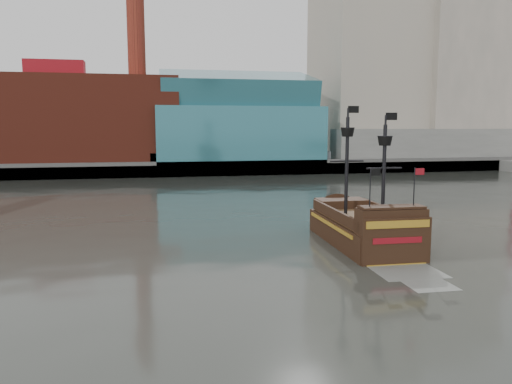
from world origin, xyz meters
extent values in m
plane|color=#292C27|center=(0.00, 0.00, 0.00)|extent=(400.00, 400.00, 0.00)
cube|color=slate|center=(0.00, 92.00, 1.00)|extent=(220.00, 60.00, 2.00)
cube|color=#4C4C49|center=(0.00, 62.50, 1.30)|extent=(220.00, 1.00, 2.60)
cube|color=maroon|center=(-22.00, 72.00, 9.50)|extent=(42.00, 18.00, 15.00)
cube|color=#2E707D|center=(10.00, 70.00, 7.00)|extent=(30.00, 16.00, 10.00)
cube|color=#A69B89|center=(40.00, 80.00, 25.00)|extent=(20.00, 22.00, 46.00)
cube|color=#AC9F91|center=(58.00, 76.00, 21.00)|extent=(18.00, 18.00, 38.00)
cube|color=#A69B89|center=(50.00, 97.00, 28.00)|extent=(24.00, 20.00, 52.00)
cube|color=slate|center=(48.00, 66.00, 5.00)|extent=(40.00, 6.00, 6.00)
cylinder|color=maroon|center=(-8.00, 74.00, 28.00)|extent=(3.20, 3.20, 22.00)
cube|color=#2E707D|center=(10.00, 70.00, 15.00)|extent=(28.00, 14.94, 8.78)
cube|color=slate|center=(78.00, 82.00, 3.50)|extent=(4.00, 4.00, 3.00)
cube|color=#A41B2A|center=(75.00, 82.00, 33.00)|extent=(5.00, 2.50, 2.50)
cube|color=black|center=(9.36, 10.83, 0.55)|extent=(4.91, 11.20, 2.40)
cube|color=#4B2F1B|center=(9.36, 10.83, 1.89)|extent=(4.42, 10.08, 0.28)
cube|color=black|center=(9.47, 15.26, 2.22)|extent=(3.98, 2.32, 0.92)
cube|color=black|center=(9.23, 6.02, 2.59)|extent=(4.42, 1.59, 1.66)
cube|color=black|center=(9.21, 5.18, 1.11)|extent=(4.53, 0.35, 3.69)
cube|color=#AC7F21|center=(9.21, 5.05, 2.59)|extent=(4.16, 0.18, 0.46)
cube|color=maroon|center=(9.21, 5.05, 1.57)|extent=(3.23, 0.16, 0.37)
cylinder|color=black|center=(8.65, 12.23, 5.63)|extent=(0.27, 0.27, 7.20)
cylinder|color=black|center=(10.14, 9.14, 5.36)|extent=(0.27, 0.27, 6.65)
cone|color=black|center=(8.65, 12.23, 8.13)|extent=(1.04, 1.04, 0.65)
cone|color=black|center=(10.14, 9.14, 7.57)|extent=(1.04, 1.04, 0.65)
cube|color=black|center=(9.07, 12.22, 9.79)|extent=(0.83, 0.05, 0.51)
cube|color=black|center=(10.56, 9.13, 9.24)|extent=(0.83, 0.05, 0.51)
cube|color=gray|center=(9.17, 3.62, 0.01)|extent=(4.01, 3.43, 0.01)
camera|label=1|loc=(-5.42, -22.69, 8.59)|focal=35.00mm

